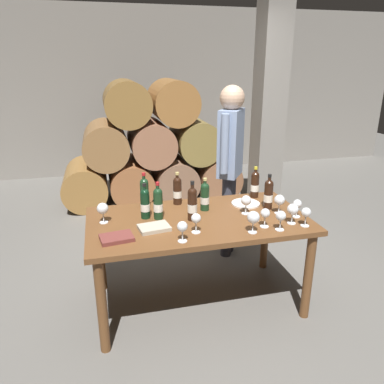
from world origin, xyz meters
TOP-DOWN VIEW (x-y plane):
  - ground_plane at (0.00, 0.00)m, footprint 14.00×14.00m
  - cellar_back_wall at (0.00, 4.20)m, footprint 10.00×0.24m
  - barrel_stack at (-0.00, 2.60)m, footprint 2.49×0.90m
  - stone_pillar at (1.30, 1.60)m, footprint 0.32×0.32m
  - dining_table at (0.00, 0.00)m, footprint 1.70×0.90m
  - wine_bottle_0 at (-0.37, 0.34)m, footprint 0.07×0.07m
  - wine_bottle_1 at (-0.30, 0.07)m, footprint 0.07×0.07m
  - wine_bottle_2 at (0.61, 0.35)m, footprint 0.07×0.07m
  - wine_bottle_3 at (-0.40, 0.11)m, footprint 0.07×0.07m
  - wine_bottle_4 at (-0.09, 0.35)m, footprint 0.07×0.07m
  - wine_bottle_5 at (0.10, 0.16)m, footprint 0.07×0.07m
  - wine_bottle_6 at (0.61, 0.06)m, footprint 0.07×0.07m
  - wine_bottle_7 at (-0.05, -0.01)m, footprint 0.07×0.07m
  - wine_glass_0 at (0.39, 0.00)m, footprint 0.08×0.08m
  - wine_glass_1 at (0.66, -0.26)m, footprint 0.08×0.08m
  - wine_glass_2 at (0.43, -0.27)m, footprint 0.07×0.07m
  - wine_glass_3 at (0.76, -0.15)m, footprint 0.07×0.07m
  - wine_glass_4 at (-0.08, -0.24)m, footprint 0.07×0.07m
  - wine_glass_5 at (-0.20, -0.35)m, footprint 0.07×0.07m
  - wine_glass_6 at (-0.72, 0.10)m, footprint 0.09×0.09m
  - wine_glass_7 at (0.65, -0.06)m, footprint 0.08×0.08m
  - wine_glass_8 at (0.73, -0.33)m, footprint 0.07×0.07m
  - wine_glass_9 at (0.31, -0.34)m, footprint 0.09×0.09m
  - wine_glass_10 at (0.52, -0.35)m, footprint 0.07×0.07m
  - tasting_notebook at (-0.36, -0.12)m, footprint 0.24×0.19m
  - leather_ledger at (-0.64, -0.22)m, footprint 0.24×0.19m
  - serving_plate at (0.47, 0.20)m, footprint 0.24×0.24m
  - sommelier_presenting at (0.52, 0.75)m, footprint 0.33×0.42m

SIDE VIEW (x-z plane):
  - ground_plane at x=0.00m, z-range 0.00..0.00m
  - dining_table at x=0.00m, z-range 0.29..1.05m
  - barrel_stack at x=0.00m, z-range -0.12..1.57m
  - serving_plate at x=0.47m, z-range 0.76..0.77m
  - tasting_notebook at x=-0.36m, z-range 0.76..0.79m
  - leather_ledger at x=-0.64m, z-range 0.76..0.79m
  - wine_glass_3 at x=0.76m, z-range 0.79..0.93m
  - wine_glass_2 at x=0.43m, z-range 0.79..0.93m
  - wine_glass_8 at x=0.73m, z-range 0.79..0.94m
  - wine_glass_4 at x=-0.08m, z-range 0.79..0.94m
  - wine_glass_5 at x=-0.20m, z-range 0.79..0.94m
  - wine_glass_10 at x=0.52m, z-range 0.79..0.94m
  - wine_glass_0 at x=0.39m, z-range 0.79..0.95m
  - wine_glass_7 at x=0.65m, z-range 0.79..0.95m
  - wine_glass_1 at x=0.66m, z-range 0.79..0.95m
  - wine_glass_6 at x=-0.72m, z-range 0.79..0.95m
  - wine_glass_9 at x=0.31m, z-range 0.79..0.96m
  - wine_bottle_5 at x=0.10m, z-range 0.74..1.02m
  - wine_bottle_4 at x=-0.09m, z-range 0.74..1.02m
  - wine_bottle_2 at x=0.61m, z-range 0.74..1.02m
  - wine_bottle_3 at x=-0.40m, z-range 0.74..1.02m
  - wine_bottle_6 at x=0.61m, z-range 0.74..1.04m
  - wine_bottle_1 at x=-0.30m, z-range 0.74..1.04m
  - wine_bottle_0 at x=-0.37m, z-range 0.74..1.04m
  - wine_bottle_7 at x=-0.05m, z-range 0.74..1.05m
  - sommelier_presenting at x=0.52m, z-range 0.19..1.90m
  - stone_pillar at x=1.30m, z-range 0.00..2.60m
  - cellar_back_wall at x=0.00m, z-range 0.00..2.80m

